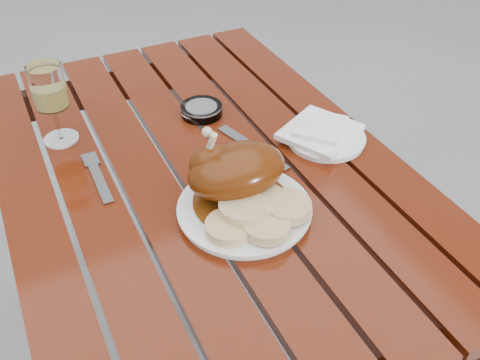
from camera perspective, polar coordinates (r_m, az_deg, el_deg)
name	(u,v)px	position (r m, az deg, el deg)	size (l,w,h in m)	color
table	(206,279)	(1.40, -3.64, -10.51)	(0.80, 1.20, 0.75)	#66200C
dinner_plate	(244,210)	(1.02, 0.47, -3.18)	(0.26, 0.26, 0.02)	white
roast_duck	(233,171)	(1.01, -0.71, 0.99)	(0.20, 0.19, 0.14)	#582A0A
bread_dumplings	(258,213)	(0.97, 1.93, -3.58)	(0.20, 0.14, 0.04)	tan
wine_glass	(53,104)	(1.23, -19.35, 7.61)	(0.08, 0.08, 0.18)	#CBBE5C
side_plate	(326,138)	(1.22, 9.12, 4.43)	(0.18, 0.18, 0.01)	white
napkin	(320,132)	(1.22, 8.54, 5.10)	(0.16, 0.15, 0.01)	white
ashtray	(201,110)	(1.30, -4.13, 7.46)	(0.10, 0.10, 0.03)	#B2B7BC
fork	(99,179)	(1.13, -14.82, 0.08)	(0.02, 0.17, 0.01)	gray
knife	(258,151)	(1.18, 1.91, 3.15)	(0.02, 0.18, 0.01)	gray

